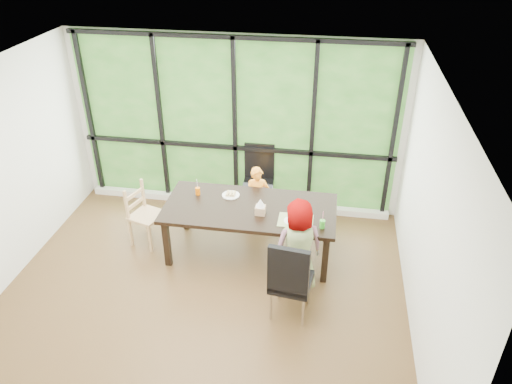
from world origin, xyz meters
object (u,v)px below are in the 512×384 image
plate_far (231,195)px  green_cup (322,224)px  chair_interior_leather (291,277)px  orange_cup (198,191)px  child_toddler (257,198)px  child_older (296,246)px  plate_near (292,221)px  chair_window_leather (258,181)px  tissue_box (260,210)px  dining_table (250,230)px  chair_end_beech (147,216)px

plate_far → green_cup: green_cup is taller
chair_interior_leather → orange_cup: size_ratio=10.26×
child_toddler → child_older: bearing=-74.6°
plate_far → orange_cup: bearing=-174.8°
plate_near → green_cup: bearing=-11.2°
chair_window_leather → tissue_box: size_ratio=8.32×
green_cup → plate_near: bearing=168.8°
chair_window_leather → child_older: 1.83m
child_older → orange_cup: (-1.43, 0.80, 0.17)m
plate_far → chair_interior_leather: bearing=-53.1°
chair_interior_leather → plate_near: bearing=-76.9°
chair_interior_leather → plate_far: (-0.98, 1.30, 0.22)m
dining_table → plate_far: (-0.31, 0.24, 0.38)m
chair_window_leather → child_older: size_ratio=0.85×
child_toddler → plate_far: bearing=-140.7°
child_older → plate_far: child_older is taller
child_toddler → child_older: size_ratio=0.78×
dining_table → child_toddler: bearing=90.0°
tissue_box → child_older: bearing=-42.3°
green_cup → child_toddler: bearing=135.1°
chair_window_leather → plate_near: (0.64, -1.32, 0.22)m
child_older → orange_cup: child_older is taller
dining_table → green_cup: bearing=-18.4°
chair_interior_leather → chair_end_beech: bearing=-19.6°
child_toddler → child_older: 1.42m
green_cup → orange_cup: bearing=163.1°
chair_end_beech → tissue_box: bearing=-77.8°
child_toddler → plate_far: child_toddler is taller
orange_cup → tissue_box: 0.99m
plate_near → orange_cup: 1.42m
chair_end_beech → tissue_box: 1.68m
dining_table → orange_cup: 0.90m
child_older → plate_far: size_ratio=5.27×
chair_end_beech → plate_near: 2.09m
tissue_box → orange_cup: bearing=159.9°
child_toddler → plate_far: size_ratio=4.11×
orange_cup → chair_end_beech: bearing=-164.7°
chair_end_beech → plate_far: bearing=-61.2°
chair_interior_leather → child_toddler: bearing=-61.6°
chair_window_leather → green_cup: (1.03, -1.40, 0.26)m
dining_table → chair_window_leather: bearing=93.1°
child_older → plate_near: (-0.09, 0.35, 0.12)m
dining_table → green_cup: green_cup is taller
dining_table → chair_interior_leather: size_ratio=2.11×
chair_end_beech → plate_near: bearing=-79.8°
chair_window_leather → child_older: child_older is taller
child_toddler → plate_near: (0.58, -0.89, 0.26)m
dining_table → chair_interior_leather: bearing=-57.7°
dining_table → tissue_box: (0.16, -0.14, 0.43)m
chair_end_beech → green_cup: chair_end_beech is taller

